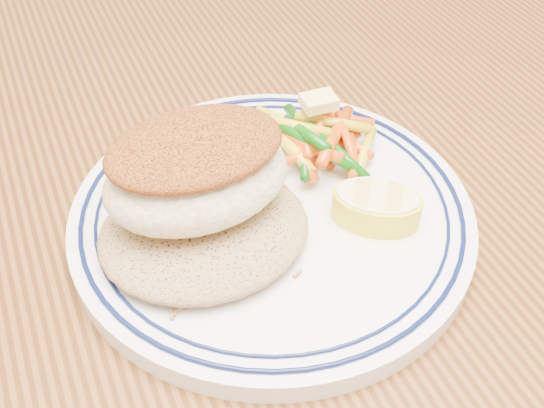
% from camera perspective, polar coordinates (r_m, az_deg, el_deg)
% --- Properties ---
extents(dining_table, '(1.50, 0.90, 0.75)m').
position_cam_1_polar(dining_table, '(0.51, -3.08, -11.23)').
color(dining_table, '#48250E').
rests_on(dining_table, ground).
extents(plate, '(0.26, 0.26, 0.02)m').
position_cam_1_polar(plate, '(0.44, -0.00, -0.99)').
color(plate, white).
rests_on(plate, dining_table).
extents(rice_pilaf, '(0.13, 0.11, 0.02)m').
position_cam_1_polar(rice_pilaf, '(0.41, -5.73, -1.90)').
color(rice_pilaf, '#95744A').
rests_on(rice_pilaf, plate).
extents(fish_fillet, '(0.11, 0.08, 0.06)m').
position_cam_1_polar(fish_fillet, '(0.40, -6.37, 2.81)').
color(fish_fillet, white).
rests_on(fish_fillet, rice_pilaf).
extents(vegetable_pile, '(0.09, 0.11, 0.03)m').
position_cam_1_polar(vegetable_pile, '(0.47, 3.91, 5.50)').
color(vegetable_pile, '#D9470A').
rests_on(vegetable_pile, plate).
extents(butter_pat, '(0.02, 0.02, 0.01)m').
position_cam_1_polar(butter_pat, '(0.47, 3.94, 8.55)').
color(butter_pat, '#F2E776').
rests_on(butter_pat, vegetable_pile).
extents(lemon_wedge, '(0.07, 0.07, 0.02)m').
position_cam_1_polar(lemon_wedge, '(0.43, 8.74, -0.12)').
color(lemon_wedge, yellow).
rests_on(lemon_wedge, plate).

